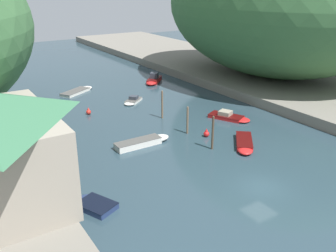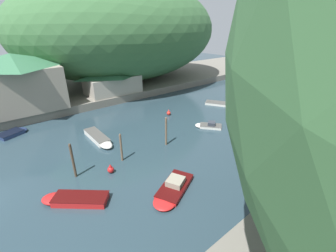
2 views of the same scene
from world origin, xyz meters
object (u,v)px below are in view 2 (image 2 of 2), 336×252
boat_yellow_tender (224,104)px  channel_buoy_far (169,113)px  person_on_quay (0,113)px  boathouse_shed (112,80)px  boat_small_dinghy (99,139)px  boat_near_quay (208,125)px  boat_navy_launch (173,189)px  channel_buoy_near (111,169)px  waterfront_building (17,81)px  person_by_boathouse (60,102)px  boat_open_rowboat (73,199)px  boat_mid_channel (14,133)px  boat_moored_right (294,128)px

boat_yellow_tender → channel_buoy_far: bearing=-44.5°
channel_buoy_far → person_on_quay: size_ratio=0.59×
boathouse_shed → boat_small_dinghy: size_ratio=1.67×
boat_near_quay → boat_navy_launch: 15.01m
channel_buoy_near → person_on_quay: bearing=-159.9°
channel_buoy_far → waterfront_building: bearing=-128.5°
boat_near_quay → channel_buoy_far: (-7.41, -1.45, 0.11)m
person_on_quay → person_by_boathouse: size_ratio=1.00×
boat_navy_launch → boat_open_rowboat: (-4.47, -7.42, -0.02)m
boat_mid_channel → waterfront_building: bearing=134.6°
boat_moored_right → boat_small_dinghy: 26.81m
boat_yellow_tender → boat_open_rowboat: size_ratio=1.22×
person_by_boathouse → boat_moored_right: bearing=-54.3°
boathouse_shed → person_by_boathouse: 11.01m
boat_navy_launch → boat_open_rowboat: boat_navy_launch is taller
person_on_quay → channel_buoy_far: bearing=-44.4°
person_on_quay → person_by_boathouse: 7.99m
boat_mid_channel → boat_open_rowboat: boat_open_rowboat is taller
boat_near_quay → boat_moored_right: size_ratio=0.77×
boat_yellow_tender → channel_buoy_far: channel_buoy_far is taller
channel_buoy_near → person_on_quay: (-19.57, -7.17, 1.98)m
boat_near_quay → boat_open_rowboat: 20.71m
boat_yellow_tender → boat_moored_right: (13.28, -1.37, 0.28)m
boat_yellow_tender → boat_small_dinghy: boat_small_dinghy is taller
boat_moored_right → boat_small_dinghy: size_ratio=0.80×
waterfront_building → boathouse_shed: 15.46m
boathouse_shed → boat_navy_launch: (28.15, -8.44, -3.58)m
boat_moored_right → boat_open_rowboat: size_ratio=0.97×
boathouse_shed → boat_mid_channel: (5.39, -17.90, -3.64)m
boathouse_shed → boat_yellow_tender: (16.05, 14.33, -3.67)m
boat_open_rowboat → boat_navy_launch: bearing=-80.1°
boat_mid_channel → boat_near_quay: bearing=31.7°
boat_near_quay → channel_buoy_far: size_ratio=3.99×
channel_buoy_near → channel_buoy_far: (-8.52, 14.66, -0.01)m
boat_near_quay → person_by_boathouse: 24.01m
waterfront_building → boathouse_shed: size_ratio=1.19×
waterfront_building → boat_small_dinghy: (16.10, 5.72, -5.43)m
waterfront_building → boat_near_quay: bearing=42.1°
person_on_quay → boat_mid_channel: bearing=-94.2°
channel_buoy_near → boat_moored_right: bearing=73.1°
boat_mid_channel → channel_buoy_near: (16.52, 6.44, 0.15)m
waterfront_building → channel_buoy_near: waterfront_building is taller
boat_yellow_tender → person_by_boathouse: bearing=-59.7°
boat_navy_launch → person_by_boathouse: (-25.75, -2.19, 2.07)m
person_by_boathouse → boat_open_rowboat: bearing=-109.3°
waterfront_building → person_on_quay: 6.00m
boat_navy_launch → channel_buoy_near: 6.93m
boat_mid_channel → person_by_boathouse: (-3.00, 7.26, 2.13)m
boathouse_shed → person_on_quay: size_ratio=6.37×
boat_navy_launch → boat_mid_channel: bearing=-3.0°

